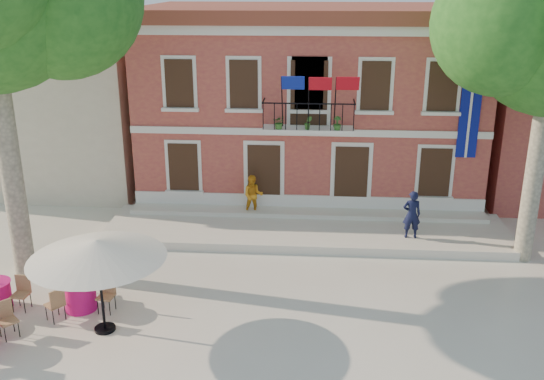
{
  "coord_description": "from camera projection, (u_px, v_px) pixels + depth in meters",
  "views": [
    {
      "loc": [
        2.23,
        -15.24,
        8.49
      ],
      "look_at": [
        0.88,
        3.5,
        1.94
      ],
      "focal_mm": 40.0,
      "sensor_mm": 36.0,
      "label": 1
    }
  ],
  "objects": [
    {
      "name": "pedestrian_orange",
      "position": [
        253.0,
        196.0,
        21.99
      ],
      "size": [
        0.78,
        0.63,
        1.52
      ],
      "primitive_type": "imported",
      "rotation": [
        0.0,
        0.0,
        0.07
      ],
      "color": "orange",
      "rests_on": "terrace"
    },
    {
      "name": "pedestrian_navy",
      "position": [
        412.0,
        214.0,
        20.06
      ],
      "size": [
        0.61,
        0.42,
        1.64
      ],
      "primitive_type": "imported",
      "rotation": [
        0.0,
        0.0,
        3.18
      ],
      "color": "black",
      "rests_on": "terrace"
    },
    {
      "name": "main_building",
      "position": [
        310.0,
        98.0,
        25.32
      ],
      "size": [
        13.5,
        9.59,
        7.5
      ],
      "color": "#BA5B43",
      "rests_on": "ground"
    },
    {
      "name": "terrace",
      "position": [
        306.0,
        230.0,
        21.26
      ],
      "size": [
        14.0,
        3.4,
        0.3
      ],
      "primitive_type": "cube",
      "color": "silver",
      "rests_on": "ground"
    },
    {
      "name": "ground",
      "position": [
        233.0,
        293.0,
        17.3
      ],
      "size": [
        90.0,
        90.0,
        0.0
      ],
      "primitive_type": "plane",
      "color": "beige",
      "rests_on": "ground"
    },
    {
      "name": "neighbor_west",
      "position": [
        54.0,
        103.0,
        27.24
      ],
      "size": [
        9.4,
        9.4,
        6.4
      ],
      "color": "beige",
      "rests_on": "ground"
    },
    {
      "name": "cafe_table_3",
      "position": [
        80.0,
        295.0,
        16.36
      ],
      "size": [
        1.73,
        1.86,
        0.95
      ],
      "color": "#D71451",
      "rests_on": "ground"
    },
    {
      "name": "patio_umbrella",
      "position": [
        97.0,
        250.0,
        14.76
      ],
      "size": [
        3.39,
        3.39,
        2.52
      ],
      "color": "black",
      "rests_on": "ground"
    }
  ]
}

